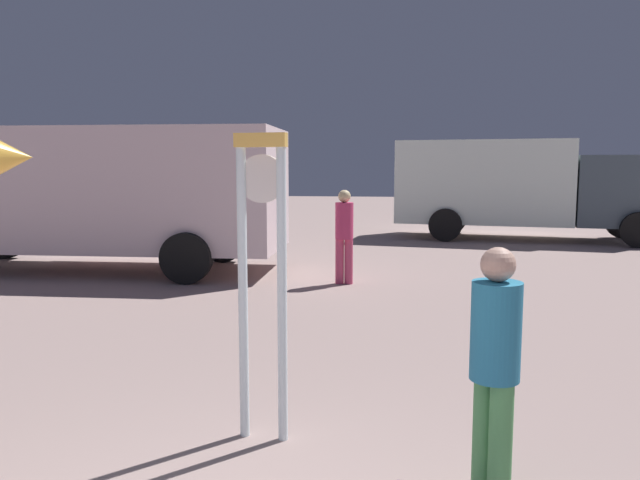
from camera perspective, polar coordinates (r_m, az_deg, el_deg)
name	(u,v)px	position (r m, az deg, el deg)	size (l,w,h in m)	color
standing_clock	(262,261)	(4.44, -5.44, -1.94)	(0.39, 0.13, 2.26)	white
person_near_clock	(495,360)	(3.85, 16.06, -10.80)	(0.30, 0.30, 1.55)	#4F9957
person_distant	(344,232)	(10.49, 2.29, 0.78)	(0.31, 0.31, 1.63)	#CA4267
box_truck_near	(119,193)	(12.48, -18.35, 4.22)	(6.92, 2.87, 2.74)	silver
box_truck_far	(509,185)	(17.97, 17.34, 4.97)	(6.95, 3.34, 2.76)	white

